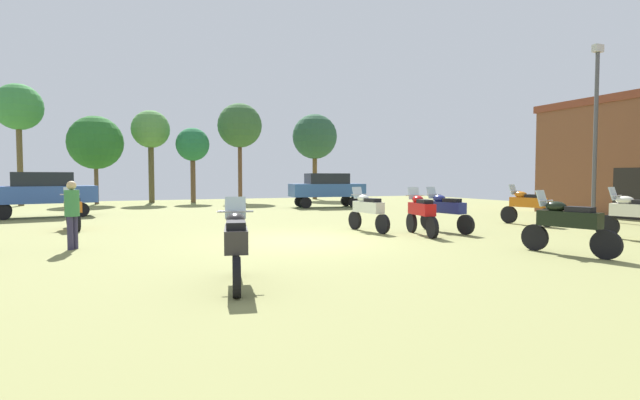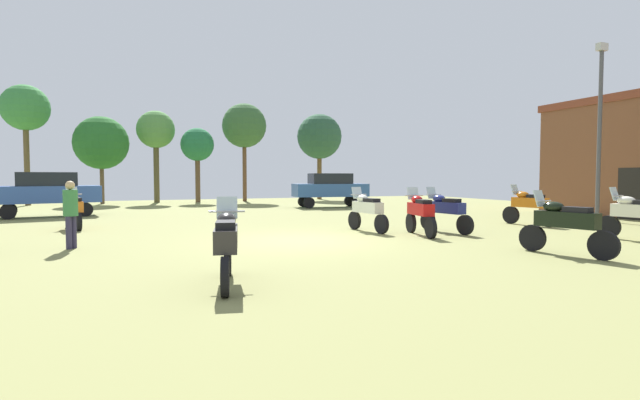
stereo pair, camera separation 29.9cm
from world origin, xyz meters
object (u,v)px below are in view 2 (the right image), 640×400
Objects in this scene: car_3 at (330,187)px; person_1 at (71,209)px; motorcycle_5 at (226,243)px; lamp_post at (600,123)px; motorcycle_7 at (75,209)px; tree_4 at (244,126)px; tree_2 at (156,131)px; tree_6 at (319,137)px; motorcycle_9 at (529,205)px; motorcycle_1 at (565,224)px; car_2 at (47,191)px; tree_1 at (25,109)px; motorcycle_4 at (420,212)px; motorcycle_8 at (445,210)px; motorcycle_2 at (367,210)px; motorcycle_6 at (636,215)px; tree_5 at (101,143)px; tree_3 at (197,146)px.

person_1 is (-12.23, -12.45, -0.18)m from car_3.
car_3 is at bearing 74.23° from motorcycle_5.
person_1 is 0.24× the size of lamp_post.
motorcycle_7 is 19.40m from tree_4.
tree_6 reaches higher than tree_2.
motorcycle_9 is (15.50, -4.78, 0.03)m from motorcycle_7.
car_2 reaches higher than motorcycle_1.
tree_1 is 31.53m from lamp_post.
motorcycle_1 reaches higher than motorcycle_4.
tree_4 is at bearing 86.63° from motorcycle_8.
car_2 is 0.71× the size of tree_2.
motorcycle_2 is at bearing 179.63° from lamp_post.
motorcycle_6 is at bearing -165.80° from car_3.
motorcycle_7 is 16.22m from motorcycle_9.
motorcycle_2 is at bearing -91.30° from tree_4.
motorcycle_2 is 1.01× the size of motorcycle_6.
motorcycle_6 is 26.36m from tree_4.
tree_2 is (-9.33, 9.14, 3.83)m from car_3.
person_1 is 23.45m from tree_4.
motorcycle_5 is at bearing -173.16° from car_2.
tree_1 is at bearing 44.54° from person_1.
tree_4 is (11.22, 10.21, 4.36)m from car_2.
tree_5 is (-12.78, 8.76, 2.87)m from car_3.
car_2 is at bearing 102.21° from car_3.
car_2 is at bearing 145.40° from motorcycle_4.
car_2 is 0.67× the size of tree_6.
motorcycle_1 is 28.05m from tree_6.
tree_1 reaches higher than car_3.
motorcycle_2 is at bearing -107.50° from tree_6.
tree_6 is (0.28, 21.91, 4.27)m from motorcycle_9.
lamp_post reaches higher than car_3.
car_3 is at bearing 84.99° from motorcycle_6.
motorcycle_6 reaches higher than motorcycle_8.
tree_5 reaches higher than motorcycle_9.
person_1 reaches higher than motorcycle_4.
motorcycle_1 is at bearing -57.24° from motorcycle_7.
person_1 is 22.16m from tree_2.
tree_4 is at bearing 4.94° from tree_3.
car_3 is (1.62, 17.70, 0.44)m from motorcycle_1.
motorcycle_6 is (11.65, 1.20, 0.03)m from motorcycle_5.
lamp_post is (10.53, -0.07, 3.27)m from motorcycle_2.
motorcycle_9 is at bearing 21.96° from motorcycle_4.
tree_3 is at bearing 16.61° from person_1.
tree_5 reaches higher than car_2.
motorcycle_8 is 0.50× the size of car_2.
motorcycle_2 is 20.74m from tree_3.
tree_5 is (-10.15, 22.14, 3.32)m from motorcycle_4.
tree_1 reaches higher than person_1.
motorcycle_1 is 0.29× the size of tree_1.
motorcycle_9 is at bearing 36.06° from motorcycle_1.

